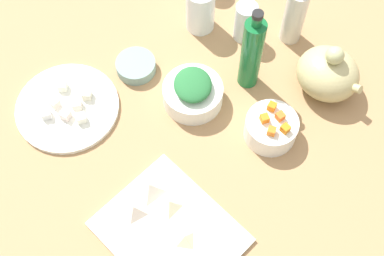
% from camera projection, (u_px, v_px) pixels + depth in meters
% --- Properties ---
extents(tabletop, '(1.90, 1.90, 0.03)m').
position_uv_depth(tabletop, '(192.00, 141.00, 1.28)').
color(tabletop, '#A67E53').
rests_on(tabletop, ground).
extents(cutting_board, '(0.29, 0.24, 0.01)m').
position_uv_depth(cutting_board, '(170.00, 232.00, 1.15)').
color(cutting_board, silver).
rests_on(cutting_board, tabletop).
extents(plate_tofu, '(0.25, 0.25, 0.01)m').
position_uv_depth(plate_tofu, '(68.00, 107.00, 1.30)').
color(plate_tofu, white).
rests_on(plate_tofu, tabletop).
extents(bowl_greens, '(0.15, 0.15, 0.05)m').
position_uv_depth(bowl_greens, '(193.00, 94.00, 1.29)').
color(bowl_greens, white).
rests_on(bowl_greens, tabletop).
extents(bowl_carrots, '(0.12, 0.12, 0.06)m').
position_uv_depth(bowl_carrots, '(271.00, 128.00, 1.24)').
color(bowl_carrots, white).
rests_on(bowl_carrots, tabletop).
extents(bowl_small_side, '(0.10, 0.10, 0.03)m').
position_uv_depth(bowl_small_side, '(136.00, 66.00, 1.35)').
color(bowl_small_side, gray).
rests_on(bowl_small_side, tabletop).
extents(teapot, '(0.17, 0.14, 0.15)m').
position_uv_depth(teapot, '(328.00, 73.00, 1.28)').
color(teapot, tan).
rests_on(teapot, tabletop).
extents(bottle_0, '(0.06, 0.06, 0.21)m').
position_uv_depth(bottle_0, '(295.00, 15.00, 1.33)').
color(bottle_0, silver).
rests_on(bottle_0, tabletop).
extents(bottle_1, '(0.05, 0.05, 0.25)m').
position_uv_depth(bottle_1, '(252.00, 53.00, 1.25)').
color(bottle_1, '#176832').
rests_on(bottle_1, tabletop).
extents(drinking_glass_0, '(0.06, 0.06, 0.11)m').
position_uv_depth(drinking_glass_0, '(245.00, 22.00, 1.36)').
color(drinking_glass_0, white).
rests_on(drinking_glass_0, tabletop).
extents(drinking_glass_2, '(0.08, 0.08, 0.13)m').
position_uv_depth(drinking_glass_2, '(200.00, 9.00, 1.37)').
color(drinking_glass_2, white).
rests_on(drinking_glass_2, tabletop).
extents(carrot_cube_0, '(0.02, 0.02, 0.02)m').
position_uv_depth(carrot_cube_0, '(272.00, 131.00, 1.20)').
color(carrot_cube_0, orange).
rests_on(carrot_cube_0, bowl_carrots).
extents(carrot_cube_1, '(0.02, 0.02, 0.02)m').
position_uv_depth(carrot_cube_1, '(285.00, 129.00, 1.20)').
color(carrot_cube_1, orange).
rests_on(carrot_cube_1, bowl_carrots).
extents(carrot_cube_2, '(0.02, 0.02, 0.02)m').
position_uv_depth(carrot_cube_2, '(264.00, 118.00, 1.21)').
color(carrot_cube_2, orange).
rests_on(carrot_cube_2, bowl_carrots).
extents(carrot_cube_3, '(0.02, 0.02, 0.02)m').
position_uv_depth(carrot_cube_3, '(272.00, 106.00, 1.23)').
color(carrot_cube_3, orange).
rests_on(carrot_cube_3, bowl_carrots).
extents(carrot_cube_4, '(0.02, 0.02, 0.02)m').
position_uv_depth(carrot_cube_4, '(280.00, 116.00, 1.21)').
color(carrot_cube_4, orange).
rests_on(carrot_cube_4, bowl_carrots).
extents(chopped_greens_mound, '(0.14, 0.14, 0.03)m').
position_uv_depth(chopped_greens_mound, '(193.00, 85.00, 1.25)').
color(chopped_greens_mound, '#296E38').
rests_on(chopped_greens_mound, bowl_greens).
extents(tofu_cube_0, '(0.03, 0.03, 0.02)m').
position_uv_depth(tofu_cube_0, '(77.00, 105.00, 1.28)').
color(tofu_cube_0, silver).
rests_on(tofu_cube_0, plate_tofu).
extents(tofu_cube_1, '(0.02, 0.02, 0.02)m').
position_uv_depth(tofu_cube_1, '(55.00, 103.00, 1.29)').
color(tofu_cube_1, white).
rests_on(tofu_cube_1, plate_tofu).
extents(tofu_cube_2, '(0.03, 0.03, 0.02)m').
position_uv_depth(tofu_cube_2, '(87.00, 95.00, 1.30)').
color(tofu_cube_2, silver).
rests_on(tofu_cube_2, plate_tofu).
extents(tofu_cube_3, '(0.03, 0.03, 0.02)m').
position_uv_depth(tofu_cube_3, '(66.00, 115.00, 1.27)').
color(tofu_cube_3, white).
rests_on(tofu_cube_3, plate_tofu).
extents(tofu_cube_4, '(0.03, 0.03, 0.02)m').
position_uv_depth(tofu_cube_4, '(62.00, 86.00, 1.31)').
color(tofu_cube_4, white).
rests_on(tofu_cube_4, plate_tofu).
extents(tofu_cube_5, '(0.03, 0.03, 0.02)m').
position_uv_depth(tofu_cube_5, '(81.00, 118.00, 1.27)').
color(tofu_cube_5, white).
rests_on(tofu_cube_5, plate_tofu).
extents(tofu_cube_6, '(0.03, 0.03, 0.02)m').
position_uv_depth(tofu_cube_6, '(46.00, 114.00, 1.27)').
color(tofu_cube_6, white).
rests_on(tofu_cube_6, plate_tofu).
extents(dumpling_0, '(0.08, 0.08, 0.03)m').
position_uv_depth(dumpling_0, '(149.00, 187.00, 1.18)').
color(dumpling_0, beige).
rests_on(dumpling_0, cutting_board).
extents(dumpling_1, '(0.06, 0.06, 0.03)m').
position_uv_depth(dumpling_1, '(134.00, 209.00, 1.16)').
color(dumpling_1, beige).
rests_on(dumpling_1, cutting_board).
extents(dumpling_2, '(0.04, 0.04, 0.02)m').
position_uv_depth(dumpling_2, '(185.00, 238.00, 1.13)').
color(dumpling_2, beige).
rests_on(dumpling_2, cutting_board).
extents(dumpling_3, '(0.06, 0.06, 0.02)m').
position_uv_depth(dumpling_3, '(170.00, 203.00, 1.16)').
color(dumpling_3, beige).
rests_on(dumpling_3, cutting_board).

